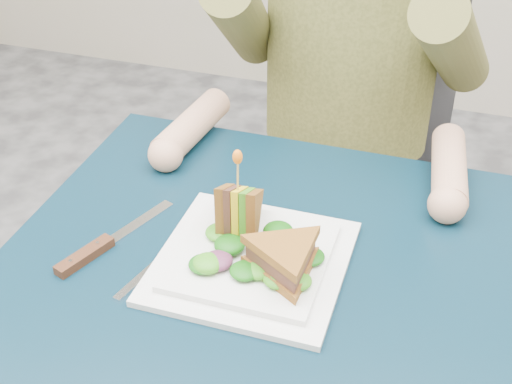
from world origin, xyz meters
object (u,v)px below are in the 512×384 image
(fork, at_px, (157,264))
(knife, at_px, (96,249))
(plate, at_px, (252,260))
(sandwich_upright, at_px, (238,212))
(sandwich_flat, at_px, (285,259))
(diner, at_px, (354,3))
(chair, at_px, (351,144))
(table, at_px, (257,320))

(fork, bearing_deg, knife, -178.92)
(plate, height_order, sandwich_upright, sandwich_upright)
(sandwich_flat, xyz_separation_m, sandwich_upright, (-0.09, 0.07, 0.01))
(diner, bearing_deg, sandwich_flat, -86.24)
(sandwich_flat, relative_size, knife, 0.82)
(chair, relative_size, diner, 1.25)
(table, height_order, sandwich_flat, sandwich_flat)
(chair, relative_size, knife, 4.34)
(diner, xyz_separation_m, knife, (-0.24, -0.61, -0.18))
(table, bearing_deg, sandwich_upright, 125.49)
(diner, height_order, fork, diner)
(table, xyz_separation_m, plate, (-0.02, 0.03, 0.09))
(knife, bearing_deg, table, 4.08)
(diner, relative_size, plate, 2.87)
(sandwich_upright, bearing_deg, sandwich_flat, -37.97)
(chair, height_order, plate, chair)
(table, distance_m, sandwich_upright, 0.16)
(diner, bearing_deg, chair, 90.00)
(table, bearing_deg, fork, -173.93)
(table, relative_size, sandwich_upright, 5.79)
(diner, distance_m, sandwich_upright, 0.54)
(plate, relative_size, fork, 1.47)
(knife, bearing_deg, plate, 10.94)
(knife, bearing_deg, sandwich_upright, 25.12)
(plate, distance_m, sandwich_upright, 0.07)
(table, bearing_deg, plate, 121.47)
(chair, height_order, sandwich_flat, chair)
(sandwich_flat, xyz_separation_m, fork, (-0.18, -0.02, -0.04))
(chair, xyz_separation_m, sandwich_upright, (-0.05, -0.64, 0.24))
(table, distance_m, diner, 0.65)
(table, relative_size, chair, 0.81)
(plate, distance_m, knife, 0.23)
(diner, bearing_deg, knife, -111.26)
(diner, bearing_deg, sandwich_upright, -95.51)
(table, height_order, plate, plate)
(sandwich_upright, relative_size, knife, 0.60)
(chair, xyz_separation_m, sandwich_flat, (0.04, -0.71, 0.23))
(table, height_order, sandwich_upright, sandwich_upright)
(chair, xyz_separation_m, fork, (-0.14, -0.72, 0.19))
(sandwich_flat, distance_m, knife, 0.28)
(knife, bearing_deg, sandwich_flat, 3.71)
(fork, height_order, knife, knife)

